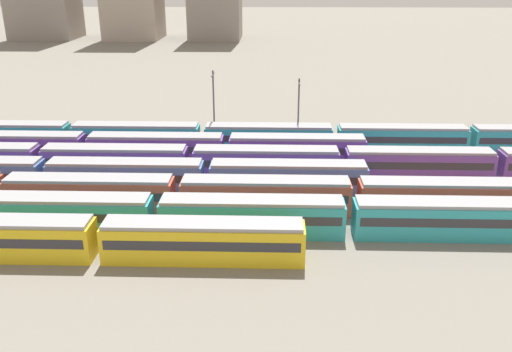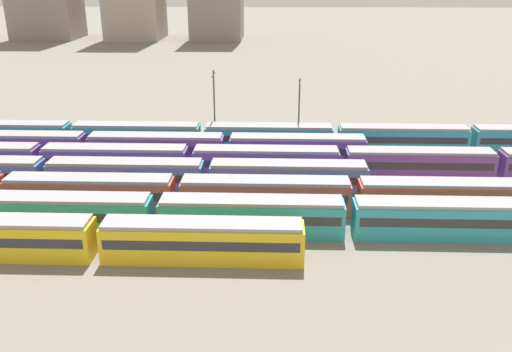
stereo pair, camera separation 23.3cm
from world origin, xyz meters
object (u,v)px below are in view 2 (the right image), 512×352
(train_track_5, at_px, (157,148))
(train_track_6, at_px, (335,138))
(train_track_2, at_px, (354,196))
(catenary_pole_1, at_px, (214,104))
(train_track_3, at_px, (126,175))
(catenary_pole_3, at_px, (299,108))
(train_track_4, at_px, (342,163))
(train_track_1, at_px, (252,216))

(train_track_5, relative_size, train_track_6, 0.50)
(train_track_2, relative_size, catenary_pole_1, 10.40)
(train_track_3, relative_size, catenary_pole_3, 5.70)
(train_track_4, relative_size, train_track_5, 2.02)
(train_track_5, relative_size, catenary_pole_3, 5.70)
(train_track_2, distance_m, train_track_5, 28.92)
(train_track_4, bearing_deg, train_track_1, -124.22)
(train_track_6, relative_size, catenary_pole_3, 11.49)
(train_track_2, xyz_separation_m, catenary_pole_1, (-17.35, 23.89, 4.06))
(train_track_1, relative_size, catenary_pole_3, 9.56)
(train_track_1, height_order, train_track_6, same)
(train_track_5, height_order, catenary_pole_1, catenary_pole_1)
(train_track_1, bearing_deg, train_track_5, 123.27)
(train_track_2, distance_m, train_track_4, 10.40)
(train_track_3, distance_m, catenary_pole_3, 27.98)
(train_track_2, bearing_deg, train_track_3, 168.60)
(train_track_3, bearing_deg, train_track_2, -11.40)
(catenary_pole_1, bearing_deg, train_track_5, -130.20)
(train_track_5, bearing_deg, train_track_6, 12.00)
(train_track_5, distance_m, catenary_pole_3, 21.22)
(train_track_2, height_order, train_track_6, same)
(train_track_1, xyz_separation_m, train_track_2, (10.71, 5.20, 0.00))
(train_track_2, xyz_separation_m, train_track_6, (0.11, 20.80, 0.00))
(train_track_2, relative_size, train_track_3, 2.02)
(train_track_3, distance_m, train_track_4, 26.22)
(train_track_6, xyz_separation_m, catenary_pole_3, (-5.14, 2.82, 3.54))
(train_track_4, relative_size, catenary_pole_3, 11.49)
(catenary_pole_3, bearing_deg, train_track_2, -77.98)
(train_track_3, xyz_separation_m, train_track_4, (25.70, 5.20, 0.00))
(train_track_1, xyz_separation_m, train_track_5, (-13.65, 20.80, -0.00))
(train_track_1, relative_size, train_track_5, 1.68)
(train_track_3, distance_m, catenary_pole_1, 20.91)
(train_track_1, bearing_deg, train_track_6, 67.41)
(train_track_6, xyz_separation_m, catenary_pole_1, (-17.46, 3.09, 4.06))
(train_track_2, relative_size, train_track_5, 2.02)
(train_track_1, xyz_separation_m, train_track_3, (-15.09, 10.40, -0.00))
(train_track_5, bearing_deg, catenary_pole_3, 22.54)
(train_track_4, height_order, train_track_6, same)
(train_track_2, relative_size, train_track_6, 1.00)
(train_track_1, distance_m, train_track_5, 24.88)
(train_track_4, bearing_deg, catenary_pole_1, 141.98)
(train_track_6, bearing_deg, train_track_5, -168.00)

